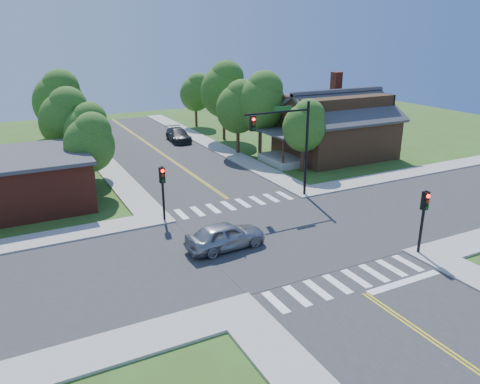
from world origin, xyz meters
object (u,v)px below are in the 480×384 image
signal_pole_nw (163,183)px  car_dgrey (178,135)px  signal_mast_ne (288,136)px  car_silver (225,236)px  house_ne (335,123)px  signal_pole_se (424,210)px

signal_pole_nw → car_dgrey: signal_pole_nw is taller
signal_mast_ne → signal_pole_nw: size_ratio=1.89×
signal_mast_ne → car_dgrey: bearing=91.1°
car_silver → car_dgrey: bearing=-17.9°
signal_pole_nw → car_dgrey: size_ratio=0.73×
signal_pole_nw → car_silver: 6.12m
house_ne → signal_mast_ne: bearing=-142.3°
signal_mast_ne → car_silver: 10.32m
signal_pole_nw → car_dgrey: 23.89m
signal_mast_ne → house_ne: 14.23m
signal_pole_nw → house_ne: size_ratio=0.29×
signal_mast_ne → car_dgrey: size_ratio=1.38×
signal_pole_nw → car_silver: (1.82, -5.54, -1.86)m
signal_pole_nw → car_dgrey: (9.10, 22.00, -1.93)m
signal_pole_se → signal_pole_nw: bearing=135.0°
signal_pole_se → car_dgrey: size_ratio=0.73×
car_dgrey → signal_pole_se: bearing=-81.5°
car_silver → house_ne: bearing=-56.1°
signal_mast_ne → signal_pole_se: bearing=-81.4°
car_dgrey → house_ne: bearing=-44.1°
car_dgrey → signal_pole_nw: bearing=-107.6°
signal_pole_se → car_silver: size_ratio=0.79×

